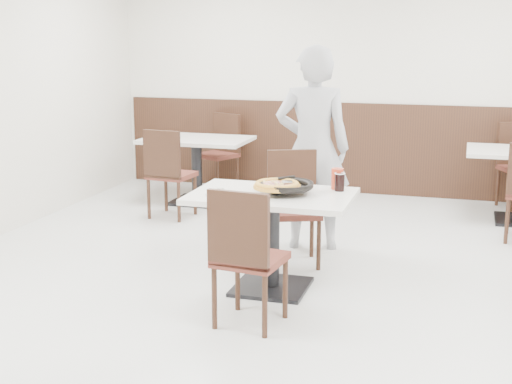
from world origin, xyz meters
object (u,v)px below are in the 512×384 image
(main_table, at_px, (272,242))
(diner_person, at_px, (313,149))
(pizza_pan, at_px, (286,188))
(chair_far, at_px, (294,209))
(bg_chair_left_far, at_px, (217,153))
(chair_near, at_px, (250,256))
(side_plate, at_px, (218,194))
(red_cup, at_px, (337,179))
(pizza, at_px, (277,186))
(bg_table_left, at_px, (197,170))
(cola_glass, at_px, (340,182))
(bg_chair_left_near, at_px, (172,173))

(main_table, relative_size, diner_person, 0.66)
(pizza_pan, xyz_separation_m, diner_person, (-0.05, 1.15, 0.12))
(chair_far, height_order, bg_chair_left_far, same)
(chair_far, bearing_deg, chair_near, 69.53)
(pizza_pan, relative_size, side_plate, 1.80)
(red_cup, xyz_separation_m, bg_chair_left_far, (-2.01, 2.86, -0.35))
(pizza, xyz_separation_m, bg_table_left, (-1.63, 2.55, -0.44))
(bg_chair_left_far, bearing_deg, side_plate, 134.09)
(chair_near, distance_m, bg_table_left, 3.60)
(bg_chair_left_far, bearing_deg, main_table, 140.57)
(pizza, bearing_deg, diner_person, 89.49)
(chair_far, relative_size, side_plate, 4.87)
(red_cup, bearing_deg, main_table, -145.98)
(diner_person, bearing_deg, pizza, 77.62)
(cola_glass, height_order, diner_person, diner_person)
(chair_near, relative_size, diner_person, 0.52)
(bg_table_left, bearing_deg, bg_chair_left_far, 88.54)
(main_table, height_order, chair_far, chair_far)
(chair_far, bearing_deg, pizza, 70.72)
(bg_table_left, relative_size, bg_chair_left_near, 1.26)
(side_plate, distance_m, bg_chair_left_near, 2.36)
(pizza_pan, distance_m, diner_person, 1.16)
(chair_near, height_order, bg_chair_left_far, same)
(pizza_pan, relative_size, red_cup, 2.19)
(pizza, relative_size, bg_table_left, 0.29)
(chair_far, distance_m, pizza, 0.74)
(red_cup, xyz_separation_m, diner_person, (-0.38, 0.88, 0.08))
(diner_person, xyz_separation_m, bg_chair_left_far, (-1.63, 1.99, -0.44))
(bg_table_left, bearing_deg, pizza, -57.34)
(cola_glass, relative_size, bg_chair_left_far, 0.14)
(pizza, relative_size, bg_chair_left_far, 0.37)
(red_cup, bearing_deg, bg_chair_left_far, 125.08)
(chair_far, distance_m, diner_person, 0.69)
(chair_near, height_order, bg_chair_left_near, same)
(cola_glass, distance_m, red_cup, 0.07)
(cola_glass, bearing_deg, chair_near, -115.02)
(bg_chair_left_far, bearing_deg, bg_table_left, 112.64)
(chair_far, height_order, red_cup, chair_far)
(pizza_pan, bearing_deg, chair_far, 97.59)
(chair_far, bearing_deg, main_table, 66.82)
(pizza, xyz_separation_m, cola_glass, (0.42, 0.25, 0.00))
(bg_table_left, bearing_deg, diner_person, -39.52)
(pizza_pan, xyz_separation_m, bg_chair_left_near, (-1.71, 1.81, -0.32))
(red_cup, bearing_deg, chair_near, -112.12)
(cola_glass, xyz_separation_m, diner_person, (-0.41, 0.94, 0.10))
(bg_table_left, bearing_deg, chair_near, -63.06)
(chair_far, distance_m, bg_chair_left_far, 2.98)
(chair_near, relative_size, cola_glass, 7.31)
(chair_near, distance_m, red_cup, 1.11)
(pizza, distance_m, diner_person, 1.20)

